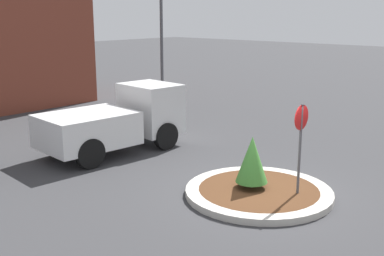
# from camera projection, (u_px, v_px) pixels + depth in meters

# --- Properties ---
(ground_plane) EXTENTS (120.00, 120.00, 0.00)m
(ground_plane) POSITION_uv_depth(u_px,v_px,m) (258.00, 195.00, 12.97)
(ground_plane) COLOR #38383A
(traffic_island) EXTENTS (3.95, 3.95, 0.18)m
(traffic_island) POSITION_uv_depth(u_px,v_px,m) (259.00, 192.00, 12.95)
(traffic_island) COLOR #BCB7AD
(traffic_island) RESTS_ON ground_plane
(stop_sign) EXTENTS (0.65, 0.07, 2.56)m
(stop_sign) POSITION_uv_depth(u_px,v_px,m) (301.00, 135.00, 12.27)
(stop_sign) COLOR #4C4C51
(stop_sign) RESTS_ON ground_plane
(island_shrub) EXTENTS (0.87, 0.87, 1.43)m
(island_shrub) POSITION_uv_depth(u_px,v_px,m) (252.00, 159.00, 12.85)
(island_shrub) COLOR brown
(island_shrub) RESTS_ON traffic_island
(utility_truck) EXTENTS (5.22, 2.63, 2.25)m
(utility_truck) POSITION_uv_depth(u_px,v_px,m) (118.00, 120.00, 16.87)
(utility_truck) COLOR silver
(utility_truck) RESTS_ON ground_plane
(light_pole) EXTENTS (0.70, 0.30, 7.52)m
(light_pole) POSITION_uv_depth(u_px,v_px,m) (161.00, 22.00, 25.10)
(light_pole) COLOR #4C4C51
(light_pole) RESTS_ON ground_plane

